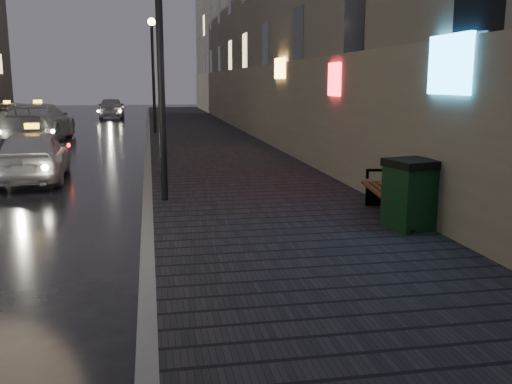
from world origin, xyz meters
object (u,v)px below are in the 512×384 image
Objects in this scene: taxi_far at (8,116)px; trash_bin at (411,193)px; taxi_near at (34,155)px; car_far at (111,108)px; bench at (393,189)px; lamp_near at (160,32)px; taxi_mid at (39,122)px; lamp_far at (153,61)px.

trash_bin is at bearing -57.97° from taxi_far.
car_far is at bearing -94.18° from taxi_near.
trash_bin reaches higher than bench.
lamp_near is 15.82m from taxi_mid.
taxi_near reaches higher than trash_bin.
lamp_far reaches higher than taxi_near.
taxi_far is 9.45m from car_far.
lamp_near is 2.73× the size of bench.
taxi_near is 0.92× the size of car_far.
car_far is at bearing 101.70° from lamp_far.
taxi_far is (-7.87, 21.76, -2.79)m from lamp_near.
taxi_mid is at bearing 78.18° from car_far.
taxi_near is at bearing 102.68° from taxi_mid.
bench is 9.42m from taxi_near.
bench is at bearing 70.07° from trash_bin.
lamp_near is 4.59× the size of trash_bin.
taxi_mid is at bearing -84.08° from taxi_near.
taxi_near is 18.50m from taxi_far.
lamp_near reaches higher than car_far.
car_far is at bearing -94.78° from taxi_mid.
lamp_far reaches higher than taxi_mid.
lamp_near is at bearing 129.42° from trash_bin.
taxi_near is 0.79× the size of taxi_far.
taxi_mid is at bearing 108.75° from lamp_near.
taxi_near is 0.71× the size of taxi_mid.
taxi_mid is (-1.78, 10.91, 0.13)m from taxi_near.
bench is 0.99m from trash_bin.
taxi_mid is at bearing -166.18° from lamp_far.
lamp_far is at bearing 111.57° from bench.
taxi_mid reaches higher than bench.
trash_bin is 0.29× the size of taxi_near.
lamp_far is at bearing -162.74° from taxi_mid.
lamp_far reaches higher than trash_bin.
taxi_near is at bearing 123.31° from trash_bin.
lamp_near reaches higher than taxi_far.
car_far is at bearing 88.94° from trash_bin.
lamp_near is 1.33× the size of taxi_near.
taxi_far reaches higher than trash_bin.
bench is at bearing -77.31° from lamp_far.
trash_bin is 27.50m from taxi_far.
bench is at bearing -56.84° from taxi_far.
car_far is (2.16, 15.00, -0.07)m from taxi_mid.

